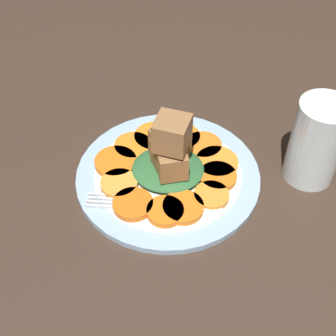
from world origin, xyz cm
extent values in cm
cube|color=#38281E|center=(0.00, 0.00, 1.00)|extent=(120.00, 120.00, 2.00)
cylinder|color=#99B7D1|center=(0.00, 0.00, 2.50)|extent=(26.75, 26.75, 1.00)
cylinder|color=white|center=(0.00, 0.00, 2.55)|extent=(21.40, 21.40, 1.00)
cylinder|color=orange|center=(-2.39, 7.04, 3.55)|extent=(6.43, 6.43, 0.90)
cylinder|color=orange|center=(-5.55, 4.80, 3.55)|extent=(5.71, 5.71, 0.90)
cylinder|color=orange|center=(-7.79, 1.34, 3.55)|extent=(6.22, 6.22, 0.90)
cylinder|color=orange|center=(-6.77, -2.91, 3.55)|extent=(5.28, 5.28, 0.90)
cylinder|color=orange|center=(-4.43, -6.49, 3.55)|extent=(5.53, 5.53, 0.90)
cylinder|color=orange|center=(-0.46, -7.51, 3.55)|extent=(5.06, 5.06, 0.90)
cylinder|color=orange|center=(2.37, -6.67, 3.55)|extent=(5.60, 5.60, 0.90)
cylinder|color=orange|center=(6.22, -4.43, 3.55)|extent=(4.89, 4.89, 0.90)
cylinder|color=orange|center=(7.17, -0.79, 3.55)|extent=(5.44, 5.44, 0.90)
cylinder|color=orange|center=(7.08, 2.00, 3.55)|extent=(6.26, 6.26, 0.90)
cylinder|color=orange|center=(5.05, 5.45, 3.55)|extent=(5.73, 5.73, 0.90)
cylinder|color=orange|center=(1.65, 7.21, 3.55)|extent=(5.98, 5.98, 0.90)
ellipsoid|color=#2D6033|center=(0.00, 0.00, 3.93)|extent=(10.45, 9.41, 1.66)
cube|color=brown|center=(-0.03, 0.00, 6.78)|extent=(5.32, 5.32, 4.04)
cube|color=olive|center=(0.60, -1.43, 6.74)|extent=(4.79, 4.79, 3.95)
cube|color=olive|center=(0.44, 1.65, 6.96)|extent=(5.98, 5.98, 4.40)
cube|color=olive|center=(0.57, -0.66, 11.41)|extent=(5.44, 5.44, 4.43)
cube|color=brown|center=(1.02, 0.92, 9.60)|extent=(4.44, 4.44, 3.22)
cube|color=silver|center=(1.49, -6.24, 3.30)|extent=(12.27, 1.55, 0.40)
cube|color=silver|center=(-5.36, -5.99, 3.30)|extent=(1.57, 2.36, 0.40)
cube|color=silver|center=(-8.55, -6.87, 3.30)|extent=(4.83, 0.48, 0.40)
cube|color=silver|center=(-8.53, -6.21, 3.30)|extent=(4.83, 0.48, 0.40)
cube|color=silver|center=(-8.50, -5.54, 3.30)|extent=(4.83, 0.48, 0.40)
cube|color=silver|center=(-8.48, -4.87, 3.30)|extent=(4.83, 0.48, 0.40)
cylinder|color=silver|center=(20.53, 1.90, 8.41)|extent=(7.36, 7.36, 12.81)
camera|label=1|loc=(2.32, -46.35, 52.67)|focal=50.00mm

